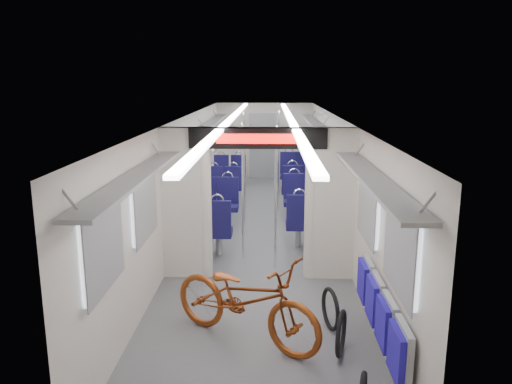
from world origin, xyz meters
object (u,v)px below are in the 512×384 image
(seat_bay_near_right, at_px, (308,206))
(stanchion_near_left, at_px, (243,192))
(seat_bay_far_left, at_px, (227,177))
(seat_bay_near_left, at_px, (211,211))
(bike_hoop_c, at_px, (330,311))
(stanchion_near_right, at_px, (276,199))
(stanchion_far_left, at_px, (244,165))
(stanchion_far_right, at_px, (278,162))
(bike_hoop_b, at_px, (341,336))
(flip_bench, at_px, (380,311))
(bicycle, at_px, (245,299))
(seat_bay_far_right, at_px, (300,177))

(seat_bay_near_right, relative_size, stanchion_near_left, 0.93)
(seat_bay_far_left, bearing_deg, seat_bay_near_left, -90.00)
(bike_hoop_c, bearing_deg, stanchion_near_right, 107.84)
(seat_bay_far_left, distance_m, stanchion_far_left, 2.08)
(seat_bay_near_right, bearing_deg, stanchion_far_right, 108.15)
(bike_hoop_b, distance_m, seat_bay_far_left, 7.93)
(bike_hoop_c, bearing_deg, stanchion_far_left, 104.19)
(seat_bay_far_left, bearing_deg, bike_hoop_c, -75.34)
(stanchion_far_right, bearing_deg, stanchion_near_right, -91.50)
(bike_hoop_c, bearing_deg, flip_bench, -58.18)
(bicycle, distance_m, stanchion_far_left, 5.53)
(flip_bench, distance_m, stanchion_far_right, 6.50)
(seat_bay_near_right, xyz_separation_m, stanchion_near_right, (-0.67, -1.93, 0.60))
(flip_bench, relative_size, bike_hoop_b, 4.03)
(seat_bay_near_left, bearing_deg, seat_bay_far_left, 90.00)
(seat_bay_far_right, xyz_separation_m, stanchion_near_right, (-0.67, -4.86, 0.58))
(bike_hoop_c, distance_m, stanchion_near_right, 2.32)
(stanchion_far_left, height_order, stanchion_far_right, same)
(bike_hoop_b, bearing_deg, stanchion_near_right, 104.89)
(seat_bay_far_left, distance_m, stanchion_near_left, 4.70)
(seat_bay_far_right, bearing_deg, seat_bay_far_left, 173.86)
(bicycle, relative_size, seat_bay_near_right, 0.93)
(seat_bay_far_left, bearing_deg, stanchion_near_right, -76.63)
(stanchion_far_right, bearing_deg, seat_bay_near_right, -71.85)
(bicycle, relative_size, stanchion_far_right, 0.86)
(bicycle, relative_size, seat_bay_far_left, 1.03)
(seat_bay_near_left, distance_m, stanchion_near_left, 1.34)
(stanchion_far_right, bearing_deg, stanchion_near_left, -101.18)
(seat_bay_far_right, distance_m, stanchion_far_right, 1.44)
(seat_bay_near_left, distance_m, seat_bay_far_right, 3.88)
(bicycle, bearing_deg, seat_bay_near_right, 18.72)
(seat_bay_near_right, distance_m, stanchion_far_right, 1.93)
(bicycle, xyz_separation_m, bike_hoop_b, (1.06, -0.30, -0.28))
(seat_bay_near_left, height_order, seat_bay_near_right, seat_bay_near_left)
(bike_hoop_c, bearing_deg, seat_bay_near_right, 89.79)
(seat_bay_near_left, xyz_separation_m, seat_bay_near_right, (1.87, 0.47, -0.00))
(bike_hoop_b, xyz_separation_m, stanchion_near_left, (-1.24, 3.08, 0.91))
(flip_bench, distance_m, stanchion_far_left, 6.16)
(seat_bay_far_right, bearing_deg, flip_bench, -86.84)
(seat_bay_far_right, bearing_deg, bicycle, -98.15)
(seat_bay_far_right, height_order, stanchion_far_right, stanchion_far_right)
(flip_bench, height_order, seat_bay_near_right, seat_bay_near_right)
(bicycle, height_order, seat_bay_far_right, seat_bay_far_right)
(seat_bay_near_left, distance_m, stanchion_near_right, 1.98)
(flip_bench, bearing_deg, stanchion_near_right, 111.72)
(seat_bay_near_left, distance_m, seat_bay_far_left, 3.61)
(seat_bay_far_right, xyz_separation_m, stanchion_near_left, (-1.21, -4.41, 0.58))
(bicycle, relative_size, stanchion_far_left, 0.86)
(seat_bay_far_right, bearing_deg, bike_hoop_c, -90.12)
(flip_bench, distance_m, seat_bay_near_right, 4.67)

